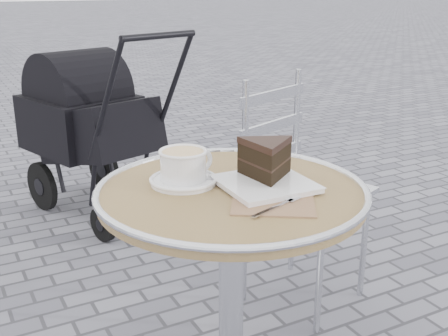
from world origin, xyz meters
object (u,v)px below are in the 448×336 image
cappuccino_set (184,169)px  bistro_chair (288,164)px  baby_stroller (93,132)px  cake_plate_set (267,165)px  cafe_table (231,245)px

cappuccino_set → bistro_chair: (0.64, 0.44, -0.21)m
bistro_chair → cappuccino_set: bearing=-167.4°
bistro_chair → baby_stroller: size_ratio=0.84×
cake_plate_set → bistro_chair: bearing=52.4°
cafe_table → baby_stroller: baby_stroller is taller
cake_plate_set → cafe_table: bearing=172.3°
cappuccino_set → bistro_chair: bearing=23.3°
bistro_chair → cake_plate_set: bearing=-151.0°
cafe_table → cake_plate_set: bearing=-9.4°
cafe_table → bistro_chair: bistro_chair is taller
cafe_table → bistro_chair: bearing=44.3°
cafe_table → bistro_chair: 0.76m
cappuccino_set → bistro_chair: size_ratio=0.22×
cake_plate_set → cappuccino_set: bearing=151.3°
cake_plate_set → baby_stroller: size_ratio=0.33×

